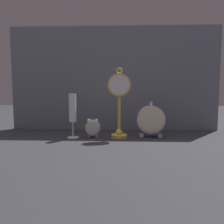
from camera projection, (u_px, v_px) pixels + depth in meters
The scene contains 6 objects.
ground_plane at pixel (111, 142), 1.17m from camera, with size 4.00×4.00×0.00m, color #232328.
fabric_backdrop_drape at pixel (114, 79), 1.46m from camera, with size 1.22×0.01×0.60m, color slate.
pocket_watch_on_stand at pixel (119, 103), 1.25m from camera, with size 0.12×0.08×0.35m.
alarm_clock_twin_bell at pixel (93, 127), 1.27m from camera, with size 0.08×0.03×0.10m.
mantel_clock_silver at pixel (151, 120), 1.27m from camera, with size 0.14×0.04×0.18m.
champagne_flute at pixel (73, 112), 1.25m from camera, with size 0.06×0.06×0.22m.
Camera 1 is at (0.06, -1.15, 0.27)m, focal length 40.00 mm.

